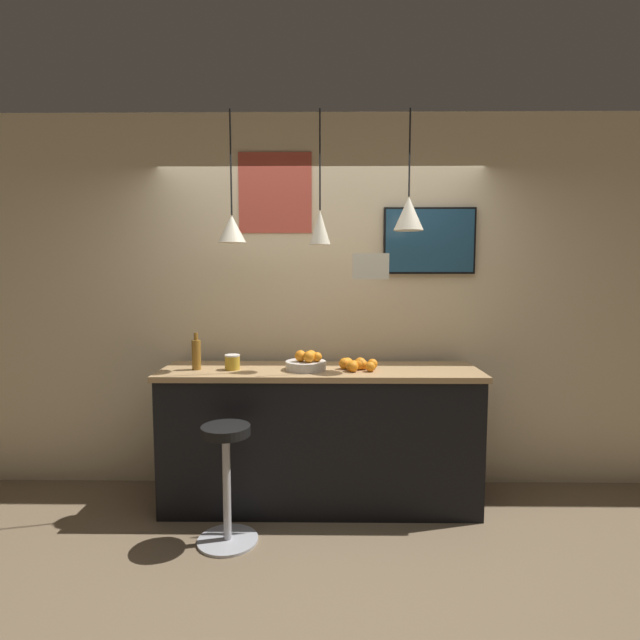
{
  "coord_description": "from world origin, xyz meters",
  "views": [
    {
      "loc": [
        0.04,
        -2.96,
        1.7
      ],
      "look_at": [
        0.0,
        0.55,
        1.36
      ],
      "focal_mm": 28.0,
      "sensor_mm": 36.0,
      "label": 1
    }
  ],
  "objects_px": {
    "spread_jar": "(232,362)",
    "mounted_tv": "(429,241)",
    "fruit_bowl": "(306,363)",
    "bar_stool": "(226,470)",
    "juice_bottle": "(196,354)"
  },
  "relations": [
    {
      "from": "spread_jar",
      "to": "mounted_tv",
      "type": "xyz_separation_m",
      "value": [
        1.46,
        0.4,
        0.87
      ]
    },
    {
      "from": "fruit_bowl",
      "to": "spread_jar",
      "type": "relative_size",
      "value": 2.67
    },
    {
      "from": "bar_stool",
      "to": "spread_jar",
      "type": "distance_m",
      "value": 0.77
    },
    {
      "from": "juice_bottle",
      "to": "mounted_tv",
      "type": "height_order",
      "value": "mounted_tv"
    },
    {
      "from": "mounted_tv",
      "to": "spread_jar",
      "type": "bearing_deg",
      "value": -164.59
    },
    {
      "from": "juice_bottle",
      "to": "mounted_tv",
      "type": "distance_m",
      "value": 1.94
    },
    {
      "from": "bar_stool",
      "to": "spread_jar",
      "type": "relative_size",
      "value": 7.0
    },
    {
      "from": "spread_jar",
      "to": "juice_bottle",
      "type": "bearing_deg",
      "value": -180.0
    },
    {
      "from": "bar_stool",
      "to": "fruit_bowl",
      "type": "bearing_deg",
      "value": 44.49
    },
    {
      "from": "fruit_bowl",
      "to": "mounted_tv",
      "type": "relative_size",
      "value": 0.41
    },
    {
      "from": "spread_jar",
      "to": "mounted_tv",
      "type": "distance_m",
      "value": 1.74
    },
    {
      "from": "bar_stool",
      "to": "mounted_tv",
      "type": "relative_size",
      "value": 1.07
    },
    {
      "from": "juice_bottle",
      "to": "fruit_bowl",
      "type": "bearing_deg",
      "value": -0.65
    },
    {
      "from": "spread_jar",
      "to": "mounted_tv",
      "type": "height_order",
      "value": "mounted_tv"
    },
    {
      "from": "fruit_bowl",
      "to": "mounted_tv",
      "type": "bearing_deg",
      "value": 23.78
    }
  ]
}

